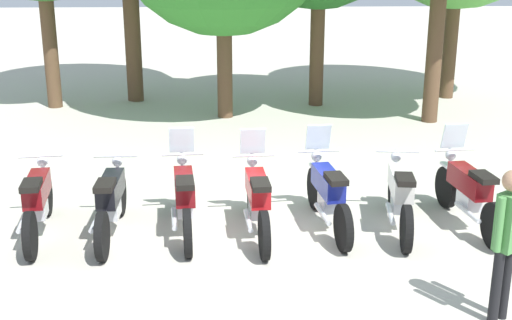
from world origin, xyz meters
The scene contains 9 objects.
ground_plane centered at (0.00, 0.00, 0.00)m, with size 80.00×80.00×0.00m, color #BCB7A8.
motorcycle_0 centered at (-3.03, 0.01, 0.50)m, with size 0.62×2.19×0.99m.
motorcycle_1 centered at (-2.02, -0.03, 0.50)m, with size 0.62×2.19×0.99m.
motorcycle_2 centered at (-1.02, 0.04, 0.52)m, with size 0.62×2.19×1.37m.
motorcycle_3 centered at (-0.01, -0.06, 0.52)m, with size 0.62×2.19×1.37m.
motorcycle_4 centered at (1.00, 0.14, 0.52)m, with size 0.62×2.19×1.37m.
motorcycle_5 centered at (2.02, 0.06, 0.50)m, with size 0.66×2.19×0.99m.
motorcycle_6 centered at (3.02, 0.12, 0.52)m, with size 0.62×2.19×1.37m.
person_0 centered at (2.48, -2.48, 0.99)m, with size 0.37×0.31×1.69m.
Camera 1 is at (-0.34, -8.72, 3.78)m, focal length 46.98 mm.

